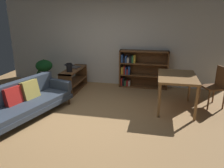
{
  "coord_description": "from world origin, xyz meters",
  "views": [
    {
      "loc": [
        1.45,
        -3.86,
        2.13
      ],
      "look_at": [
        0.5,
        0.62,
        0.65
      ],
      "focal_mm": 34.81,
      "sensor_mm": 36.0,
      "label": 1
    }
  ],
  "objects_px": {
    "open_laptop": "(73,66)",
    "media_console": "(74,80)",
    "fabric_couch": "(24,100)",
    "desk_speaker": "(69,67)",
    "dining_chair_near": "(216,84)",
    "potted_floor_plant": "(44,69)",
    "bookshelf": "(140,69)",
    "dining_table": "(177,79)"
  },
  "relations": [
    {
      "from": "open_laptop",
      "to": "media_console",
      "type": "bearing_deg",
      "value": -68.2
    },
    {
      "from": "fabric_couch",
      "to": "desk_speaker",
      "type": "xyz_separation_m",
      "value": [
        0.4,
        1.56,
        0.37
      ]
    },
    {
      "from": "media_console",
      "to": "dining_chair_near",
      "type": "bearing_deg",
      "value": -6.37
    },
    {
      "from": "desk_speaker",
      "to": "potted_floor_plant",
      "type": "bearing_deg",
      "value": 152.2
    },
    {
      "from": "dining_chair_near",
      "to": "bookshelf",
      "type": "relative_size",
      "value": 0.68
    },
    {
      "from": "desk_speaker",
      "to": "fabric_couch",
      "type": "bearing_deg",
      "value": -104.28
    },
    {
      "from": "media_console",
      "to": "desk_speaker",
      "type": "height_order",
      "value": "desk_speaker"
    },
    {
      "from": "desk_speaker",
      "to": "dining_table",
      "type": "relative_size",
      "value": 0.19
    },
    {
      "from": "open_laptop",
      "to": "desk_speaker",
      "type": "relative_size",
      "value": 2.05
    },
    {
      "from": "open_laptop",
      "to": "bookshelf",
      "type": "bearing_deg",
      "value": 14.04
    },
    {
      "from": "open_laptop",
      "to": "potted_floor_plant",
      "type": "height_order",
      "value": "potted_floor_plant"
    },
    {
      "from": "fabric_couch",
      "to": "potted_floor_plant",
      "type": "xyz_separation_m",
      "value": [
        -0.68,
        2.13,
        0.15
      ]
    },
    {
      "from": "open_laptop",
      "to": "desk_speaker",
      "type": "bearing_deg",
      "value": -79.87
    },
    {
      "from": "fabric_couch",
      "to": "media_console",
      "type": "relative_size",
      "value": 1.75
    },
    {
      "from": "media_console",
      "to": "open_laptop",
      "type": "bearing_deg",
      "value": 111.8
    },
    {
      "from": "dining_table",
      "to": "dining_chair_near",
      "type": "relative_size",
      "value": 1.24
    },
    {
      "from": "open_laptop",
      "to": "dining_table",
      "type": "relative_size",
      "value": 0.39
    },
    {
      "from": "open_laptop",
      "to": "dining_chair_near",
      "type": "height_order",
      "value": "dining_chair_near"
    },
    {
      "from": "fabric_couch",
      "to": "dining_table",
      "type": "relative_size",
      "value": 1.85
    },
    {
      "from": "desk_speaker",
      "to": "potted_floor_plant",
      "type": "relative_size",
      "value": 0.28
    },
    {
      "from": "open_laptop",
      "to": "fabric_couch",
      "type": "bearing_deg",
      "value": -98.36
    },
    {
      "from": "open_laptop",
      "to": "desk_speaker",
      "type": "distance_m",
      "value": 0.53
    },
    {
      "from": "dining_table",
      "to": "fabric_couch",
      "type": "bearing_deg",
      "value": -161.07
    },
    {
      "from": "potted_floor_plant",
      "to": "bookshelf",
      "type": "xyz_separation_m",
      "value": [
        2.92,
        0.44,
        0.04
      ]
    },
    {
      "from": "open_laptop",
      "to": "potted_floor_plant",
      "type": "xyz_separation_m",
      "value": [
        -0.98,
        0.05,
        -0.13
      ]
    },
    {
      "from": "media_console",
      "to": "dining_table",
      "type": "xyz_separation_m",
      "value": [
        2.81,
        -0.77,
        0.41
      ]
    },
    {
      "from": "media_console",
      "to": "dining_chair_near",
      "type": "xyz_separation_m",
      "value": [
        3.74,
        -0.42,
        0.24
      ]
    },
    {
      "from": "open_laptop",
      "to": "bookshelf",
      "type": "distance_m",
      "value": 2.0
    },
    {
      "from": "fabric_couch",
      "to": "open_laptop",
      "type": "bearing_deg",
      "value": 81.64
    },
    {
      "from": "potted_floor_plant",
      "to": "bookshelf",
      "type": "bearing_deg",
      "value": 8.49
    },
    {
      "from": "fabric_couch",
      "to": "dining_table",
      "type": "xyz_separation_m",
      "value": [
        3.2,
        1.1,
        0.34
      ]
    },
    {
      "from": "fabric_couch",
      "to": "media_console",
      "type": "distance_m",
      "value": 1.91
    },
    {
      "from": "bookshelf",
      "to": "open_laptop",
      "type": "bearing_deg",
      "value": -165.96
    },
    {
      "from": "media_console",
      "to": "open_laptop",
      "type": "height_order",
      "value": "open_laptop"
    },
    {
      "from": "media_console",
      "to": "potted_floor_plant",
      "type": "distance_m",
      "value": 1.12
    },
    {
      "from": "fabric_couch",
      "to": "open_laptop",
      "type": "height_order",
      "value": "fabric_couch"
    },
    {
      "from": "desk_speaker",
      "to": "dining_chair_near",
      "type": "height_order",
      "value": "dining_chair_near"
    },
    {
      "from": "fabric_couch",
      "to": "media_console",
      "type": "height_order",
      "value": "fabric_couch"
    },
    {
      "from": "desk_speaker",
      "to": "potted_floor_plant",
      "type": "distance_m",
      "value": 1.23
    },
    {
      "from": "media_console",
      "to": "bookshelf",
      "type": "distance_m",
      "value": 2.0
    },
    {
      "from": "media_console",
      "to": "dining_table",
      "type": "height_order",
      "value": "dining_table"
    },
    {
      "from": "open_laptop",
      "to": "dining_table",
      "type": "bearing_deg",
      "value": -18.75
    }
  ]
}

